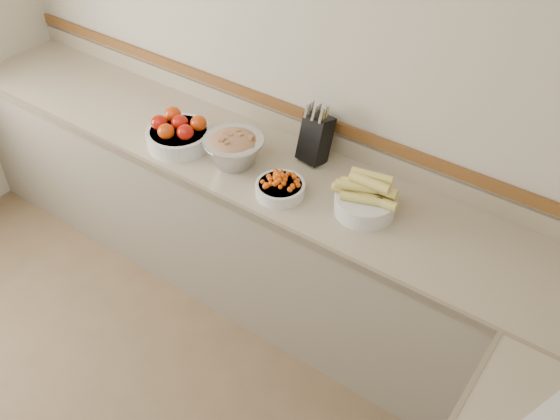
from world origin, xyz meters
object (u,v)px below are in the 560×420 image
Objects in this scene: cherry_tomato_bowl at (280,187)px; rhubarb_bowl at (234,148)px; tomato_bowl at (178,134)px; corn_bowl at (366,199)px; knife_block at (316,137)px.

rhubarb_bowl is at bearing 168.26° from cherry_tomato_bowl.
rhubarb_bowl is (-0.33, 0.07, 0.04)m from cherry_tomato_bowl.
tomato_bowl is 1.42× the size of cherry_tomato_bowl.
tomato_bowl is 0.34m from rhubarb_bowl.
cherry_tomato_bowl is 0.41m from corn_bowl.
rhubarb_bowl is at bearing -175.62° from corn_bowl.
knife_block reaches higher than rhubarb_bowl.
rhubarb_bowl is at bearing 6.79° from tomato_bowl.
rhubarb_bowl reaches higher than tomato_bowl.
corn_bowl is (1.05, 0.09, 0.01)m from tomato_bowl.
cherry_tomato_bowl is 0.75× the size of corn_bowl.
rhubarb_bowl is (0.33, 0.04, 0.02)m from tomato_bowl.
cherry_tomato_bowl is (0.02, -0.34, -0.09)m from knife_block.
knife_block reaches higher than cherry_tomato_bowl.
corn_bowl reaches higher than tomato_bowl.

